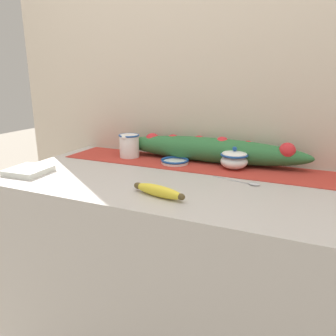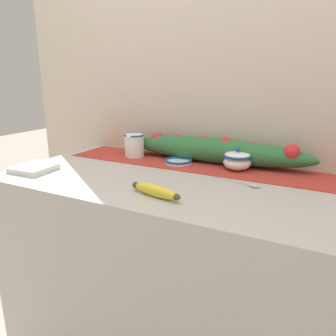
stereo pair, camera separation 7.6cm
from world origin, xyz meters
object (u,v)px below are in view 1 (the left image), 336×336
Objects in this scene: sugar_bowl at (234,159)px; banana at (158,191)px; cream_pitcher at (129,145)px; small_dish at (175,161)px; spoon at (251,183)px; napkin_stack at (28,171)px.

banana is at bearing -109.53° from sugar_bowl.
cream_pitcher is at bearing 130.17° from banana.
cream_pitcher is 0.26m from small_dish.
napkin_stack is at bearing -150.55° from spoon.
sugar_bowl is 0.92× the size of small_dish.
small_dish is (-0.27, -0.02, -0.03)m from sugar_bowl.
small_dish is 0.40m from spoon.
cream_pitcher reaches higher than banana.
banana is at bearing -49.83° from cream_pitcher.
sugar_bowl reaches higher than spoon.
banana is at bearing -2.26° from napkin_stack.
spoon is 0.90m from napkin_stack.
small_dish reaches higher than spoon.
spoon is 1.28× the size of napkin_stack.
sugar_bowl is 0.56× the size of banana.
small_dish is 0.66× the size of spoon.
banana is 0.36m from spoon.
sugar_bowl is at bearing 70.47° from banana.
small_dish is (0.25, -0.03, -0.05)m from cream_pitcher.
cream_pitcher reaches higher than spoon.
banana is at bearing -121.10° from spoon.
spoon is (0.37, -0.15, -0.01)m from small_dish.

